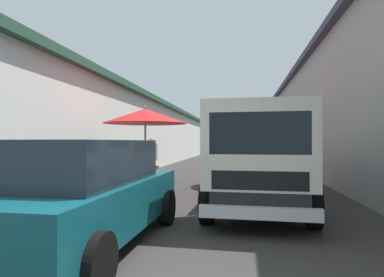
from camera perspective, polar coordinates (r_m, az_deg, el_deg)
name	(u,v)px	position (r m, az deg, el deg)	size (l,w,h in m)	color
ground	(223,171)	(16.08, 5.50, -5.65)	(90.00, 90.00, 0.00)	#33302D
building_left_whitewash	(105,134)	(19.95, -14.98, 0.78)	(49.80, 7.50, 3.76)	silver
building_right_concrete	(362,120)	(19.29, 27.58, 2.87)	(49.80, 7.50, 5.10)	gray
fruit_stall_far_right	(144,130)	(8.97, -8.31, 1.56)	(2.26, 2.26, 2.40)	#9E9EA3
fruit_stall_near_right	(255,132)	(10.69, 10.96, 1.07)	(2.50, 2.50, 2.25)	#9E9EA3
fruit_stall_near_left	(275,134)	(15.83, 14.36, 0.73)	(2.18, 2.18, 2.32)	#9E9EA3
fruit_stall_mid_lane	(250,140)	(19.28, 10.11, -0.27)	(2.13, 2.13, 2.11)	#9E9EA3
hatchback_car	(80,193)	(4.74, -18.92, -8.92)	(3.93, 1.96, 1.45)	#0F4C56
delivery_truck	(258,162)	(6.32, 11.52, -4.08)	(4.98, 2.12, 2.08)	black
vendor_by_crates	(152,157)	(11.54, -7.04, -3.15)	(0.44, 0.51, 1.58)	navy
plastic_stool	(318,183)	(9.33, 21.08, -7.31)	(0.30, 0.30, 0.43)	#194CB2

